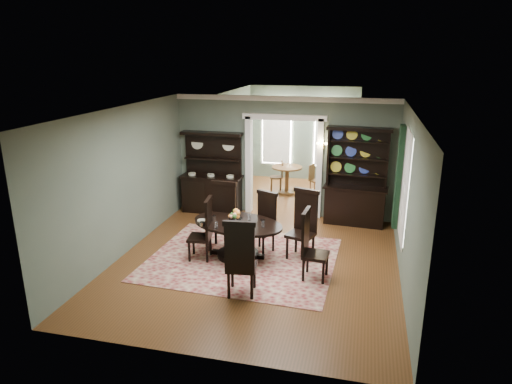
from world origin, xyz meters
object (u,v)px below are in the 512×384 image
sideboard (212,185)px  dining_table (238,233)px  parlor_table (287,176)px  welsh_dresser (356,190)px

sideboard → dining_table: bearing=-60.5°
dining_table → parlor_table: (0.22, 4.53, 0.01)m
sideboard → welsh_dresser: bearing=0.4°
parlor_table → sideboard: bearing=-129.1°
dining_table → sideboard: size_ratio=1.02×
sideboard → welsh_dresser: welsh_dresser is taller
welsh_dresser → parlor_table: bearing=139.0°
dining_table → welsh_dresser: welsh_dresser is taller
sideboard → welsh_dresser: 3.64m
sideboard → parlor_table: size_ratio=2.35×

